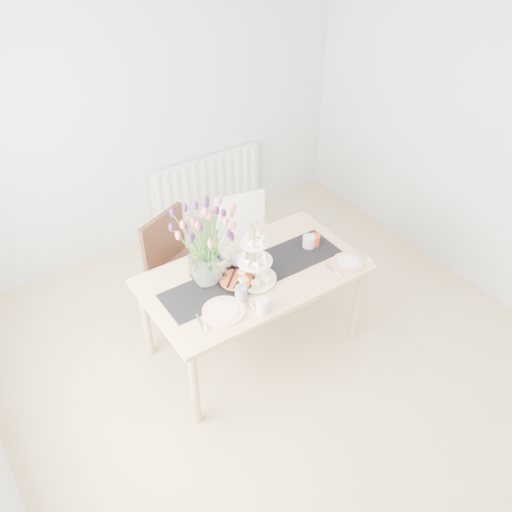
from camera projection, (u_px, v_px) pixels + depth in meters
room_shell at (307, 239)px, 3.32m from camera, size 4.50×4.50×4.50m
radiator at (207, 185)px, 5.50m from camera, size 1.20×0.08×0.60m
dining_table at (254, 281)px, 3.97m from camera, size 1.60×0.90×0.75m
chair_brown at (177, 261)px, 4.35m from camera, size 0.62×0.62×0.95m
chair_white at (245, 238)px, 4.66m from camera, size 0.53×0.53×0.88m
table_runner at (254, 273)px, 3.92m from camera, size 1.40×0.35×0.01m
tulip_vase at (205, 234)px, 3.63m from camera, size 0.72×0.72×0.62m
cake_stand at (255, 266)px, 3.78m from camera, size 0.31×0.31×0.46m
teapot at (238, 259)px, 3.95m from camera, size 0.22×0.18×0.14m
cream_jug at (309, 242)px, 4.14m from camera, size 0.10×0.10×0.10m
tart_tin at (236, 281)px, 3.83m from camera, size 0.26×0.26×0.03m
mug_grey at (241, 293)px, 3.68m from camera, size 0.10×0.10×0.10m
mug_white at (262, 306)px, 3.58m from camera, size 0.11×0.11×0.10m
mug_orange at (315, 240)px, 4.16m from camera, size 0.11×0.11×0.09m
plate_left at (224, 311)px, 3.60m from camera, size 0.34×0.34×0.02m
plate_right at (348, 262)px, 4.01m from camera, size 0.25×0.25×0.01m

